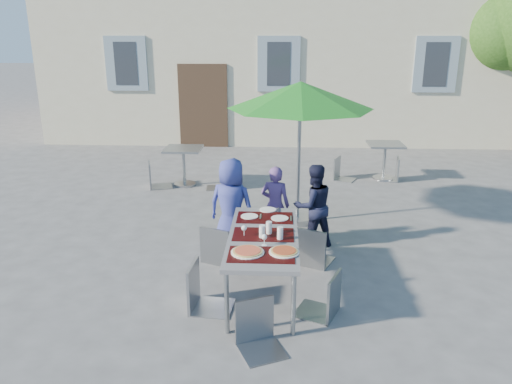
# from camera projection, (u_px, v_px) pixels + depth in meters

# --- Properties ---
(ground) EXTENTS (90.00, 90.00, 0.00)m
(ground) POSITION_uv_depth(u_px,v_px,m) (272.00, 274.00, 6.45)
(ground) COLOR #4F4F52
(ground) RESTS_ON ground
(dining_table) EXTENTS (0.80, 1.85, 0.76)m
(dining_table) POSITION_uv_depth(u_px,v_px,m) (263.00, 239.00, 5.79)
(dining_table) COLOR #4B4B50
(dining_table) RESTS_ON ground
(pizza_near_left) EXTENTS (0.36, 0.36, 0.03)m
(pizza_near_left) POSITION_uv_depth(u_px,v_px,m) (248.00, 252.00, 5.29)
(pizza_near_left) COLOR white
(pizza_near_left) RESTS_ON dining_table
(pizza_near_right) EXTENTS (0.33, 0.33, 0.03)m
(pizza_near_right) POSITION_uv_depth(u_px,v_px,m) (284.00, 251.00, 5.29)
(pizza_near_right) COLOR white
(pizza_near_right) RESTS_ON dining_table
(glassware) EXTENTS (0.48, 0.40, 0.15)m
(glassware) POSITION_uv_depth(u_px,v_px,m) (267.00, 231.00, 5.67)
(glassware) COLOR silver
(glassware) RESTS_ON dining_table
(place_settings) EXTENTS (0.64, 0.53, 0.01)m
(place_settings) POSITION_uv_depth(u_px,v_px,m) (266.00, 215.00, 6.38)
(place_settings) COLOR white
(place_settings) RESTS_ON dining_table
(child_0) EXTENTS (0.75, 0.60, 1.35)m
(child_0) POSITION_uv_depth(u_px,v_px,m) (231.00, 206.00, 6.95)
(child_0) COLOR #333B8C
(child_0) RESTS_ON ground
(child_1) EXTENTS (0.47, 0.36, 1.17)m
(child_1) POSITION_uv_depth(u_px,v_px,m) (275.00, 205.00, 7.26)
(child_1) COLOR #5C3D7D
(child_1) RESTS_ON ground
(child_2) EXTENTS (0.68, 0.53, 1.23)m
(child_2) POSITION_uv_depth(u_px,v_px,m) (313.00, 206.00, 7.14)
(child_2) COLOR #171933
(child_2) RESTS_ON ground
(chair_0) EXTENTS (0.57, 0.58, 0.99)m
(chair_0) POSITION_uv_depth(u_px,v_px,m) (218.00, 222.00, 6.62)
(chair_0) COLOR gray
(chair_0) RESTS_ON ground
(chair_1) EXTENTS (0.48, 0.49, 0.95)m
(chair_1) POSITION_uv_depth(u_px,v_px,m) (273.00, 223.00, 6.65)
(chair_1) COLOR #8F949A
(chair_1) RESTS_ON ground
(chair_2) EXTENTS (0.60, 0.60, 1.02)m
(chair_2) POSITION_uv_depth(u_px,v_px,m) (313.00, 223.00, 6.54)
(chair_2) COLOR gray
(chair_2) RESTS_ON ground
(chair_3) EXTENTS (0.49, 0.49, 1.02)m
(chair_3) POSITION_uv_depth(u_px,v_px,m) (202.00, 260.00, 5.49)
(chair_3) COLOR #92969D
(chair_3) RESTS_ON ground
(chair_4) EXTENTS (0.56, 0.56, 0.96)m
(chair_4) POSITION_uv_depth(u_px,v_px,m) (326.00, 269.00, 5.36)
(chair_4) COLOR gray
(chair_4) RESTS_ON ground
(chair_5) EXTENTS (0.54, 0.54, 0.92)m
(chair_5) POSITION_uv_depth(u_px,v_px,m) (258.00, 298.00, 4.81)
(chair_5) COLOR gray
(chair_5) RESTS_ON ground
(patio_umbrella) EXTENTS (2.27, 2.27, 2.28)m
(patio_umbrella) POSITION_uv_depth(u_px,v_px,m) (300.00, 97.00, 7.62)
(patio_umbrella) COLOR #A6A8AE
(patio_umbrella) RESTS_ON ground
(cafe_table_0) EXTENTS (0.73, 0.73, 0.78)m
(cafe_table_0) POSITION_uv_depth(u_px,v_px,m) (184.00, 159.00, 10.04)
(cafe_table_0) COLOR #A6A8AE
(cafe_table_0) RESTS_ON ground
(bg_chair_l_0) EXTENTS (0.54, 0.54, 0.98)m
(bg_chair_l_0) POSITION_uv_depth(u_px,v_px,m) (154.00, 159.00, 9.90)
(bg_chair_l_0) COLOR gray
(bg_chair_l_0) RESTS_ON ground
(bg_chair_r_0) EXTENTS (0.42, 0.42, 0.86)m
(bg_chair_r_0) POSITION_uv_depth(u_px,v_px,m) (220.00, 164.00, 9.86)
(bg_chair_r_0) COLOR gray
(bg_chair_r_0) RESTS_ON ground
(cafe_table_1) EXTENTS (0.72, 0.72, 0.77)m
(cafe_table_1) POSITION_uv_depth(u_px,v_px,m) (385.00, 154.00, 10.48)
(cafe_table_1) COLOR #A6A8AE
(cafe_table_1) RESTS_ON ground
(bg_chair_l_1) EXTENTS (0.53, 0.53, 0.90)m
(bg_chair_l_1) POSITION_uv_depth(u_px,v_px,m) (342.00, 155.00, 10.46)
(bg_chair_l_1) COLOR gray
(bg_chair_l_1) RESTS_ON ground
(bg_chair_r_1) EXTENTS (0.47, 0.46, 0.93)m
(bg_chair_r_1) POSITION_uv_depth(u_px,v_px,m) (394.00, 155.00, 10.40)
(bg_chair_r_1) COLOR gray
(bg_chair_r_1) RESTS_ON ground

